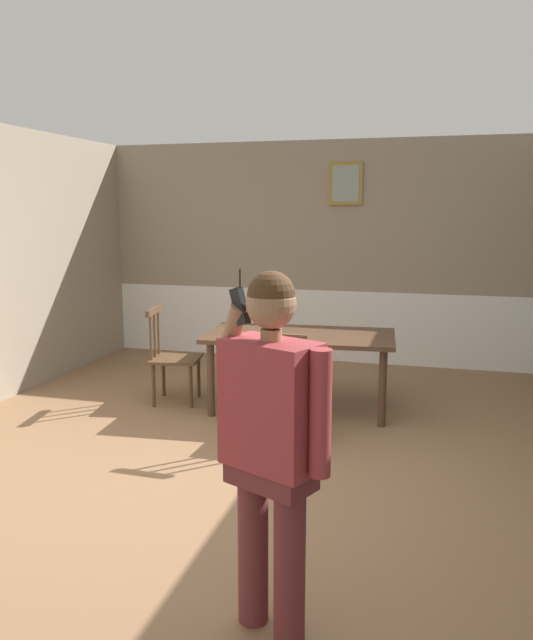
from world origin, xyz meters
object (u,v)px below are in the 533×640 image
Objects in this scene: dining_table at (300,343)px; chair_near_window at (172,356)px; chair_by_doorway at (286,387)px; person_figure at (272,433)px.

chair_near_window is (-1.26, -0.11, -0.19)m from dining_table.
chair_by_doorway is at bearing 51.37° from chair_near_window.
chair_near_window is 3.59m from person_figure.
dining_table is 0.86m from chair_by_doorway.
person_figure reaches higher than chair_near_window.
dining_table is 3.22m from person_figure.
person_figure is (0.57, -3.16, 0.29)m from dining_table.
dining_table is at bearing 85.17° from chair_near_window.
person_figure reaches higher than dining_table.
chair_near_window is 0.58× the size of person_figure.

